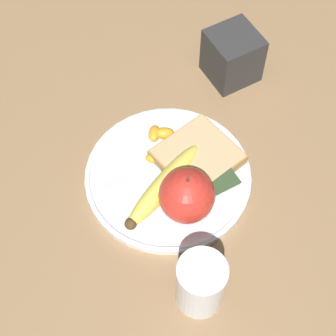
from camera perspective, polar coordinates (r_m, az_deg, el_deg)
The scene contains 14 objects.
ground_plane at distance 0.89m, azimuth -0.00°, elevation -1.08°, with size 3.00×3.00×0.00m, color olive.
plate at distance 0.89m, azimuth -0.00°, elevation -0.81°, with size 0.26×0.26×0.01m.
juice_glass at distance 0.77m, azimuth 3.34°, elevation -11.73°, with size 0.07×0.07×0.10m.
apple at distance 0.82m, azimuth 1.92°, elevation -2.81°, with size 0.08×0.08×0.09m.
banana at distance 0.85m, azimuth -0.44°, elevation -1.79°, with size 0.18×0.10×0.03m.
bread_slice at distance 0.89m, azimuth 2.94°, elevation 1.24°, with size 0.13×0.13×0.02m.
fork at distance 0.89m, azimuth -0.48°, elevation 0.35°, with size 0.17×0.03×0.00m.
jam_packet at distance 0.87m, azimuth 5.45°, elevation -1.52°, with size 0.05×0.04×0.02m.
orange_segment_0 at distance 0.91m, azimuth -0.43°, elevation 3.57°, with size 0.04×0.03×0.02m.
orange_segment_1 at distance 0.90m, azimuth -0.06°, elevation 2.40°, with size 0.02×0.03×0.02m.
orange_segment_2 at distance 0.92m, azimuth -1.41°, elevation 3.52°, with size 0.03×0.04×0.02m.
orange_segment_3 at distance 0.89m, azimuth -1.43°, elevation 1.00°, with size 0.03×0.03×0.02m.
orange_segment_4 at distance 0.89m, azimuth 0.27°, elevation 1.39°, with size 0.04×0.04×0.02m.
condiment_caddy at distance 0.99m, azimuth 6.56°, elevation 11.26°, with size 0.08×0.08×0.09m.
Camera 1 is at (0.22, 0.40, 0.77)m, focal length 60.00 mm.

